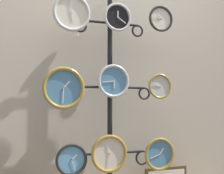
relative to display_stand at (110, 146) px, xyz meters
The scene contains 12 objects.
shop_wall 0.85m from the display_stand, 90.00° to the left, with size 4.40×0.04×2.80m.
display_stand is the anchor object (origin of this frame).
clock_top_left 1.07m from the display_stand, 166.62° to the right, with size 0.29×0.04×0.29m.
clock_top_center 1.02m from the display_stand, 75.38° to the right, with size 0.23×0.04×0.23m.
clock_top_right 1.12m from the display_stand, 14.86° to the right, with size 0.22×0.04×0.22m.
clock_middle_left 0.61m from the display_stand, 165.48° to the right, with size 0.31×0.04×0.31m.
clock_middle_center 0.52m from the display_stand, 87.36° to the right, with size 0.26×0.04×0.26m.
clock_middle_right 0.63m from the display_stand, 12.45° to the right, with size 0.21×0.04×0.21m.
clock_bottom_left 0.35m from the display_stand, 166.70° to the right, with size 0.24×0.04×0.24m.
clock_bottom_center 0.11m from the display_stand, 112.73° to the right, with size 0.29×0.04×0.29m.
clock_bottom_right 0.40m from the display_stand, 16.77° to the right, with size 0.26×0.04×0.26m.
price_tag_upper 0.91m from the display_stand, 164.74° to the right, with size 0.04×0.00×0.03m.
Camera 1 is at (-0.84, -1.94, 0.90)m, focal length 50.00 mm.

